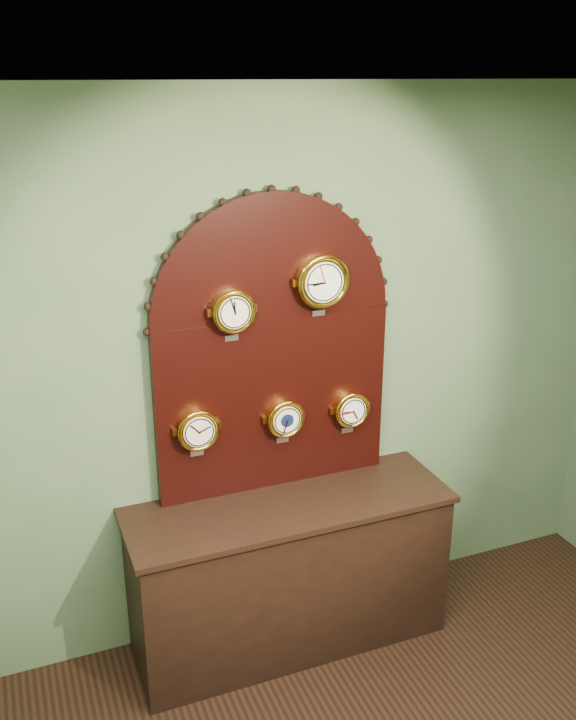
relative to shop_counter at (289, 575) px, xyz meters
name	(u,v)px	position (x,y,z in m)	size (l,w,h in m)	color
wall_back	(270,377)	(0.00, 0.27, 1.00)	(4.00, 4.00, 0.00)	#4E6A48
shop_counter	(289,575)	(0.00, 0.00, 0.00)	(1.60, 0.50, 0.80)	black
display_board	(273,338)	(0.00, 0.22, 1.23)	(1.26, 0.06, 1.53)	black
roman_clock	(233,311)	(-0.22, 0.15, 1.40)	(0.21, 0.08, 0.26)	gold
arabic_clock	(322,281)	(0.23, 0.15, 1.50)	(0.26, 0.08, 0.31)	gold
hygrometer	(198,430)	(-0.41, 0.15, 0.84)	(0.21, 0.08, 0.26)	gold
barometer	(285,418)	(0.04, 0.15, 0.82)	(0.20, 0.08, 0.25)	gold
tide_clock	(351,409)	(0.40, 0.15, 0.81)	(0.19, 0.08, 0.24)	gold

